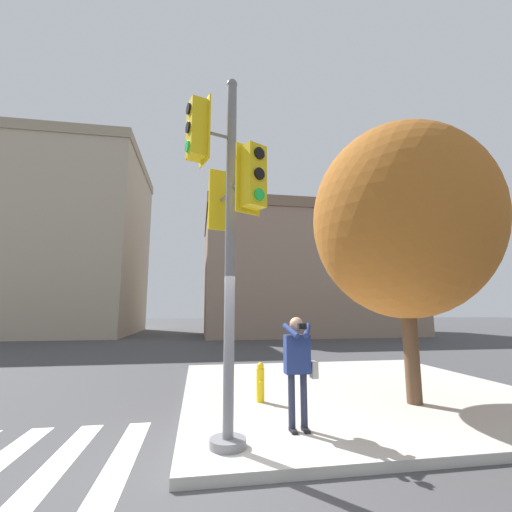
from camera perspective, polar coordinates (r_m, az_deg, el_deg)
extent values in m
plane|color=#424244|center=(5.18, -7.28, -31.71)|extent=(160.00, 160.00, 0.00)
cube|color=#BCB7AD|center=(9.27, 15.51, -20.71)|extent=(8.00, 8.00, 0.14)
cube|color=silver|center=(5.76, -21.25, -28.75)|extent=(0.36, 2.91, 0.01)
cube|color=silver|center=(5.95, -29.81, -27.54)|extent=(0.36, 2.91, 0.01)
cylinder|color=slate|center=(5.36, -4.72, -28.62)|extent=(0.51, 0.51, 0.12)
cylinder|color=slate|center=(5.13, -4.33, 1.31)|extent=(0.15, 0.15, 5.32)
sphere|color=slate|center=(6.21, -4.01, 26.63)|extent=(0.17, 0.17, 0.17)
cylinder|color=slate|center=(5.59, -5.18, 9.75)|extent=(0.15, 0.37, 0.05)
cube|color=yellow|center=(5.87, -6.20, 8.86)|extent=(0.35, 0.31, 0.90)
cube|color=yellow|center=(5.75, -5.77, 9.23)|extent=(0.41, 0.13, 1.02)
cylinder|color=black|center=(6.09, -6.56, 11.19)|extent=(0.17, 0.07, 0.17)
cylinder|color=black|center=(5.99, -6.62, 8.49)|extent=(0.17, 0.07, 0.17)
cylinder|color=green|center=(5.91, -6.67, 5.72)|extent=(0.17, 0.07, 0.17)
cylinder|color=slate|center=(5.18, -2.54, 12.08)|extent=(0.22, 0.35, 0.05)
cube|color=yellow|center=(4.95, -0.42, 13.09)|extent=(0.38, 0.35, 0.90)
cube|color=yellow|center=(5.05, -1.36, 12.65)|extent=(0.38, 0.22, 1.02)
cylinder|color=black|center=(4.97, 0.58, 16.76)|extent=(0.16, 0.11, 0.17)
cylinder|color=black|center=(4.85, 0.58, 13.56)|extent=(0.16, 0.11, 0.17)
cylinder|color=green|center=(4.74, 0.59, 10.21)|extent=(0.16, 0.11, 0.17)
cylinder|color=slate|center=(5.63, -6.72, 19.48)|extent=(0.37, 0.16, 0.05)
cube|color=yellow|center=(5.54, -9.87, 20.04)|extent=(0.32, 0.36, 0.90)
cube|color=yellow|center=(5.58, -8.49, 19.81)|extent=(0.15, 0.41, 1.02)
cylinder|color=black|center=(5.66, -11.19, 22.93)|extent=(0.08, 0.17, 0.17)
cylinder|color=black|center=(5.51, -11.29, 20.28)|extent=(0.08, 0.17, 0.17)
cylinder|color=green|center=(5.37, -11.39, 17.48)|extent=(0.08, 0.17, 0.17)
cube|color=black|center=(5.95, 6.21, -26.94)|extent=(0.09, 0.24, 0.05)
cube|color=black|center=(6.00, 8.27, -26.74)|extent=(0.09, 0.24, 0.05)
cylinder|color=#282D42|center=(5.89, 5.97, -23.04)|extent=(0.11, 0.11, 0.86)
cylinder|color=#282D42|center=(5.95, 7.98, -22.87)|extent=(0.11, 0.11, 0.86)
cube|color=navy|center=(5.79, 6.84, -15.92)|extent=(0.40, 0.22, 0.61)
sphere|color=tan|center=(5.75, 6.75, -11.21)|extent=(0.22, 0.22, 0.22)
cube|color=black|center=(5.45, 7.68, -11.52)|extent=(0.12, 0.10, 0.09)
cylinder|color=black|center=(5.39, 7.90, -11.55)|extent=(0.06, 0.08, 0.06)
cylinder|color=navy|center=(5.58, 5.81, -12.28)|extent=(0.23, 0.35, 0.23)
cylinder|color=navy|center=(5.66, 8.51, -12.18)|extent=(0.23, 0.35, 0.23)
cube|color=#B7B2A8|center=(5.92, 9.57, -18.17)|extent=(0.10, 0.20, 0.26)
cylinder|color=brown|center=(7.96, 24.37, -12.80)|extent=(0.30, 0.30, 2.45)
ellipsoid|color=#A86023|center=(8.17, 23.21, 5.48)|extent=(3.85, 3.85, 4.24)
cylinder|color=yellow|center=(7.55, 0.73, -20.72)|extent=(0.17, 0.17, 0.66)
sphere|color=yellow|center=(7.48, 0.73, -17.88)|extent=(0.15, 0.15, 0.15)
cylinder|color=yellow|center=(7.42, 0.90, -20.34)|extent=(0.07, 0.06, 0.07)
cube|color=tan|center=(34.33, -31.72, 1.29)|extent=(15.37, 12.72, 14.64)
cube|color=gray|center=(36.33, -30.69, 13.36)|extent=(15.57, 12.92, 0.80)
cube|color=gray|center=(30.60, 7.54, -3.77)|extent=(16.82, 11.60, 9.48)
cube|color=#7A604C|center=(31.48, 7.35, 5.59)|extent=(17.02, 11.80, 0.80)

